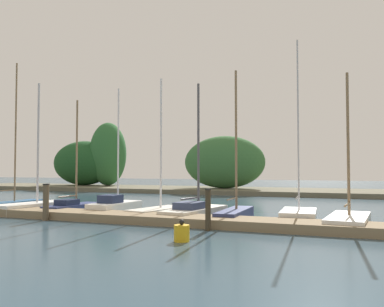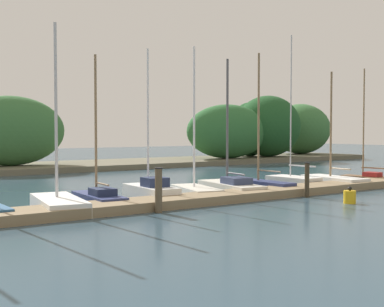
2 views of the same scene
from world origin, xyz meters
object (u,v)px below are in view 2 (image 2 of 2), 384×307
Objects in this scene: sailboat_4 at (150,190)px; mooring_piling_2 at (307,180)px; sailboat_6 at (229,185)px; mooring_piling_1 at (159,190)px; channel_buoy_0 at (350,197)px; sailboat_5 at (195,189)px; sailboat_10 at (365,177)px; sailboat_2 at (58,202)px; sailboat_3 at (98,196)px; sailboat_9 at (332,180)px; sailboat_7 at (260,183)px; sailboat_8 at (291,180)px.

mooring_piling_2 is at bearing -114.90° from sailboat_4.
sailboat_4 is 4.30m from sailboat_6.
sailboat_4 reaches higher than mooring_piling_2.
mooring_piling_1 is 7.87m from channel_buoy_0.
sailboat_5 is 4.14× the size of mooring_piling_1.
sailboat_5 is 1.05× the size of sailboat_10.
sailboat_2 is 6.79m from sailboat_5.
sailboat_10 is (15.94, -0.61, -0.01)m from sailboat_3.
mooring_piling_1 is at bearing 158.05° from sailboat_4.
sailboat_9 is 8.84× the size of channel_buoy_0.
sailboat_8 is (2.65, 0.43, -0.04)m from sailboat_7.
channel_buoy_0 is (1.63, -5.56, -0.08)m from sailboat_6.
sailboat_2 is at bearing 166.65° from mooring_piling_2.
sailboat_3 is 8.63× the size of channel_buoy_0.
sailboat_3 is 0.98× the size of sailboat_9.
sailboat_3 is at bearing 89.62° from sailboat_8.
mooring_piling_2 reaches higher than channel_buoy_0.
mooring_piling_1 is (-7.72, -3.12, 0.44)m from sailboat_7.
sailboat_6 is 5.80m from channel_buoy_0.
mooring_piling_2 is at bearing -119.78° from sailboat_5.
sailboat_9 is at bearing 28.67° from mooring_piling_2.
mooring_piling_1 is (-3.93, -3.26, 0.51)m from sailboat_5.
sailboat_8 reaches higher than sailboat_5.
sailboat_6 is at bearing 91.98° from sailboat_8.
sailboat_4 is 0.81× the size of sailboat_8.
sailboat_7 is (1.88, -0.04, 0.02)m from sailboat_6.
sailboat_7 is (10.52, 0.75, 0.03)m from sailboat_2.
sailboat_7 is 4.16× the size of mooring_piling_1.
sailboat_4 is at bearing 64.22° from mooring_piling_1.
sailboat_9 is at bearing -88.17° from sailboat_3.
sailboat_6 is 1.88m from sailboat_7.
sailboat_7 is at bearing 88.83° from sailboat_9.
sailboat_8 is 4.63m from mooring_piling_2.
sailboat_4 is 6.84m from mooring_piling_2.
sailboat_10 reaches higher than sailboat_4.
sailboat_5 is 0.84× the size of sailboat_8.
channel_buoy_0 is at bearing 176.56° from sailboat_7.
sailboat_4 reaches higher than sailboat_3.
sailboat_2 is 4.43m from sailboat_4.
mooring_piling_2 is (5.99, -3.28, 0.37)m from sailboat_4.
sailboat_10 reaches higher than sailboat_9.
mooring_piling_2 is (-2.83, -3.64, 0.44)m from sailboat_8.
sailboat_2 is at bearing 114.04° from sailboat_3.
sailboat_8 is at bearing -83.40° from sailboat_3.
sailboat_9 reaches higher than sailboat_3.
sailboat_4 reaches higher than mooring_piling_1.
sailboat_10 is (13.49, -0.76, -0.08)m from sailboat_4.
sailboat_8 is at bearing 18.93° from mooring_piling_1.
sailboat_2 is 13.22m from sailboat_8.
sailboat_5 is 4.35× the size of mooring_piling_2.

